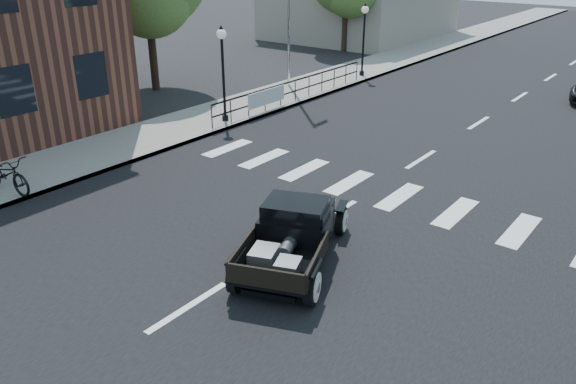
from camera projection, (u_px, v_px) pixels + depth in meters
The scene contains 11 objects.
ground at pixel (285, 246), 12.80m from camera, with size 120.00×120.00×0.00m, color black.
road at pixel (505, 107), 23.61m from camera, with size 14.00×80.00×0.02m, color black.
road_markings at pixel (458, 136), 20.01m from camera, with size 12.00×60.00×0.06m, color silver, non-canonical shape.
sidewalk_left at pixel (336, 78), 28.35m from camera, with size 3.00×80.00×0.15m, color gray.
low_building_left at pixel (361, 0), 40.38m from camera, with size 10.00×12.00×5.00m, color gray.
railing at pixel (295, 89), 23.84m from camera, with size 0.08×10.00×1.00m, color black, non-canonical shape.
banner at pixel (267, 103), 22.43m from camera, with size 0.04×2.20×0.60m, color silver, non-canonical shape.
lamp_post_b at pixel (223, 74), 20.61m from camera, with size 0.36×0.36×3.49m, color black, non-canonical shape.
lamp_post_c at pixel (363, 40), 27.82m from camera, with size 0.36×0.36×3.49m, color black, non-canonical shape.
hotrod_pickup at pixel (293, 233), 11.90m from camera, with size 1.87×4.01×1.39m, color black, non-canonical shape.
motorcycle at pixel (6, 174), 15.04m from camera, with size 0.68×1.95×1.03m, color black.
Camera 1 is at (6.91, -8.80, 6.35)m, focal length 35.00 mm.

